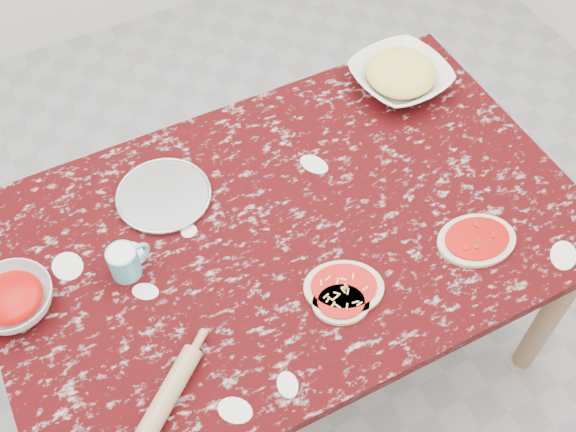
# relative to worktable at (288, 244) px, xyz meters

# --- Properties ---
(ground) EXTENTS (4.00, 4.00, 0.00)m
(ground) POSITION_rel_worktable_xyz_m (0.00, 0.00, -0.67)
(ground) COLOR gray
(worktable) EXTENTS (1.60, 1.00, 0.75)m
(worktable) POSITION_rel_worktable_xyz_m (0.00, 0.00, 0.00)
(worktable) COLOR black
(worktable) RESTS_ON ground
(pizza_tray) EXTENTS (0.29, 0.29, 0.01)m
(pizza_tray) POSITION_rel_worktable_xyz_m (-0.26, 0.25, 0.09)
(pizza_tray) COLOR #B2B2B7
(pizza_tray) RESTS_ON worktable
(sauce_bowl) EXTENTS (0.27, 0.27, 0.07)m
(sauce_bowl) POSITION_rel_worktable_xyz_m (-0.72, 0.09, 0.12)
(sauce_bowl) COLOR white
(sauce_bowl) RESTS_ON worktable
(cheese_bowl) EXTENTS (0.32, 0.32, 0.07)m
(cheese_bowl) POSITION_rel_worktable_xyz_m (0.57, 0.33, 0.12)
(cheese_bowl) COLOR white
(cheese_bowl) RESTS_ON worktable
(flour_mug) EXTENTS (0.12, 0.08, 0.09)m
(flour_mug) POSITION_rel_worktable_xyz_m (-0.44, 0.06, 0.13)
(flour_mug) COLOR #55B9C7
(flour_mug) RESTS_ON worktable
(pizza_left) EXTENTS (0.25, 0.23, 0.02)m
(pizza_left) POSITION_rel_worktable_xyz_m (0.04, -0.24, 0.09)
(pizza_left) COLOR beige
(pizza_left) RESTS_ON worktable
(pizza_mid) EXTENTS (0.18, 0.17, 0.02)m
(pizza_mid) POSITION_rel_worktable_xyz_m (0.01, -0.28, 0.09)
(pizza_mid) COLOR beige
(pizza_mid) RESTS_ON worktable
(pizza_right) EXTENTS (0.24, 0.20, 0.02)m
(pizza_right) POSITION_rel_worktable_xyz_m (0.43, -0.27, 0.09)
(pizza_right) COLOR beige
(pizza_right) RESTS_ON worktable
(rolling_pin) EXTENTS (0.22, 0.19, 0.05)m
(rolling_pin) POSITION_rel_worktable_xyz_m (-0.47, -0.31, 0.11)
(rolling_pin) COLOR tan
(rolling_pin) RESTS_ON worktable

